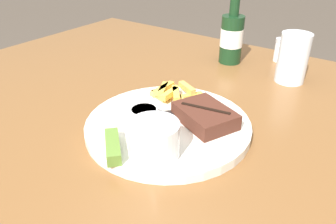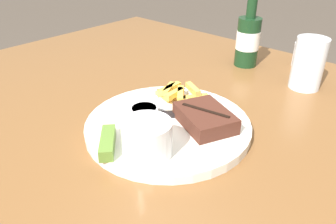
% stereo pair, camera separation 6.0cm
% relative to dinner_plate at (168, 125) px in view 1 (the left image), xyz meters
% --- Properties ---
extents(dining_table, '(1.38, 1.12, 0.75)m').
position_rel_dinner_plate_xyz_m(dining_table, '(0.00, 0.00, -0.08)').
color(dining_table, brown).
rests_on(dining_table, ground_plane).
extents(dinner_plate, '(0.31, 0.31, 0.02)m').
position_rel_dinner_plate_xyz_m(dinner_plate, '(0.00, 0.00, 0.00)').
color(dinner_plate, silver).
rests_on(dinner_plate, dining_table).
extents(steak_portion, '(0.13, 0.12, 0.03)m').
position_rel_dinner_plate_xyz_m(steak_portion, '(0.06, 0.04, 0.02)').
color(steak_portion, '#472319').
rests_on(steak_portion, dinner_plate).
extents(fries_pile, '(0.12, 0.08, 0.02)m').
position_rel_dinner_plate_xyz_m(fries_pile, '(-0.04, 0.08, 0.02)').
color(fries_pile, gold).
rests_on(fries_pile, dinner_plate).
extents(coleslaw_cup, '(0.08, 0.08, 0.06)m').
position_rel_dinner_plate_xyz_m(coleslaw_cup, '(0.04, -0.09, 0.04)').
color(coleslaw_cup, white).
rests_on(coleslaw_cup, dinner_plate).
extents(dipping_sauce_cup, '(0.05, 0.05, 0.03)m').
position_rel_dinner_plate_xyz_m(dipping_sauce_cup, '(-0.03, -0.03, 0.02)').
color(dipping_sauce_cup, silver).
rests_on(dipping_sauce_cup, dinner_plate).
extents(pickle_spear, '(0.07, 0.07, 0.02)m').
position_rel_dinner_plate_xyz_m(pickle_spear, '(-0.02, -0.13, 0.02)').
color(pickle_spear, '#567A2D').
rests_on(pickle_spear, dinner_plate).
extents(fork_utensil, '(0.12, 0.08, 0.00)m').
position_rel_dinner_plate_xyz_m(fork_utensil, '(-0.07, 0.04, 0.01)').
color(fork_utensil, '#B7B7BC').
rests_on(fork_utensil, dinner_plate).
extents(knife_utensil, '(0.13, 0.13, 0.01)m').
position_rel_dinner_plate_xyz_m(knife_utensil, '(0.01, 0.04, 0.01)').
color(knife_utensil, '#B7B7BC').
rests_on(knife_utensil, dinner_plate).
extents(beer_bottle, '(0.06, 0.06, 0.21)m').
position_rel_dinner_plate_xyz_m(beer_bottle, '(-0.07, 0.39, 0.06)').
color(beer_bottle, '#143319').
rests_on(beer_bottle, dining_table).
extents(drinking_glass, '(0.07, 0.07, 0.12)m').
position_rel_dinner_plate_xyz_m(drinking_glass, '(0.11, 0.35, 0.05)').
color(drinking_glass, silver).
rests_on(drinking_glass, dining_table).
extents(salt_shaker, '(0.03, 0.03, 0.07)m').
position_rel_dinner_plate_xyz_m(salt_shaker, '(0.04, 0.47, 0.02)').
color(salt_shaker, white).
rests_on(salt_shaker, dining_table).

